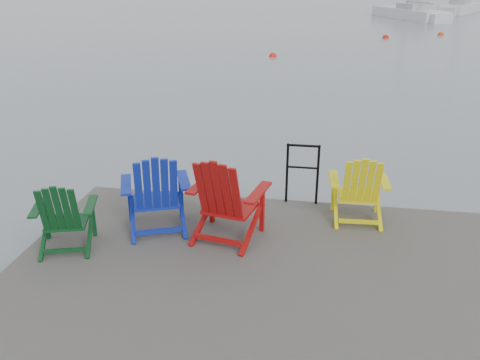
% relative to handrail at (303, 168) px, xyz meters
% --- Properties ---
extents(ground, '(400.00, 400.00, 0.00)m').
position_rel_handrail_xyz_m(ground, '(-0.25, -2.45, -1.04)').
color(ground, slate).
rests_on(ground, ground).
extents(dock, '(6.00, 5.00, 1.40)m').
position_rel_handrail_xyz_m(dock, '(-0.25, -2.45, -0.69)').
color(dock, '#292724').
rests_on(dock, ground).
extents(handrail, '(0.48, 0.04, 0.90)m').
position_rel_handrail_xyz_m(handrail, '(0.00, 0.00, 0.00)').
color(handrail, black).
rests_on(handrail, dock).
extents(chair_green, '(0.86, 0.82, 0.92)m').
position_rel_handrail_xyz_m(chair_green, '(-2.75, -1.83, -0.08)').
color(chair_green, '#0A3917').
rests_on(chair_green, dock).
extents(chair_blue, '(1.05, 1.01, 1.10)m').
position_rel_handrail_xyz_m(chair_blue, '(-1.80, -1.18, 0.01)').
color(chair_blue, '#0E229A').
rests_on(chair_blue, dock).
extents(chair_red, '(1.02, 0.96, 1.13)m').
position_rel_handrail_xyz_m(chair_red, '(-0.88, -1.26, 0.03)').
color(chair_red, '#970C0B').
rests_on(chair_red, dock).
extents(chair_yellow, '(0.81, 0.76, 0.98)m').
position_rel_handrail_xyz_m(chair_yellow, '(0.78, -0.48, -0.05)').
color(chair_yellow, yellow).
rests_on(chair_yellow, dock).
extents(sailboat_near, '(5.47, 8.82, 11.89)m').
position_rel_handrail_xyz_m(sailboat_near, '(6.80, 39.21, -0.69)').
color(sailboat_near, silver).
rests_on(sailboat_near, ground).
extents(sailboat_mid, '(5.41, 7.95, 10.95)m').
position_rel_handrail_xyz_m(sailboat_mid, '(12.53, 46.86, -0.69)').
color(sailboat_mid, silver).
rests_on(sailboat_mid, ground).
extents(buoy_a, '(0.36, 0.36, 0.36)m').
position_rel_handrail_xyz_m(buoy_a, '(-2.22, 16.99, -1.04)').
color(buoy_a, red).
rests_on(buoy_a, ground).
extents(buoy_b, '(0.39, 0.39, 0.39)m').
position_rel_handrail_xyz_m(buoy_b, '(3.62, 25.15, -1.04)').
color(buoy_b, red).
rests_on(buoy_b, ground).
extents(buoy_d, '(0.39, 0.39, 0.39)m').
position_rel_handrail_xyz_m(buoy_d, '(7.13, 27.24, -1.04)').
color(buoy_d, '#C33F0B').
rests_on(buoy_d, ground).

